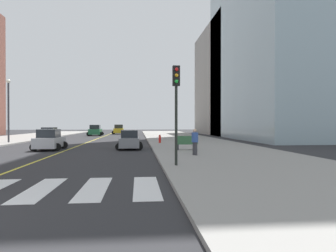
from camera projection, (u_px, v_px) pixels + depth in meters
name	position (u px, v px, depth m)	size (l,w,h in m)	color
sidewalk_kerb_east	(207.00, 148.00, 27.20)	(10.00, 120.00, 0.15)	gray
lane_divider_paint	(98.00, 138.00, 45.90)	(0.16, 80.00, 0.01)	yellow
parking_garage_concrete	(247.00, 82.00, 64.30)	(18.00, 24.00, 22.22)	gray
car_silver_nearest	(49.00, 140.00, 25.92)	(2.49, 3.98, 1.77)	#B7B7BC
car_green_second	(95.00, 131.00, 56.47)	(2.87, 4.57, 2.03)	#236B42
car_gray_third	(130.00, 140.00, 26.71)	(2.34, 3.75, 1.67)	slate
car_white_fourth	(50.00, 135.00, 39.49)	(2.48, 3.96, 1.77)	silver
car_yellow_fifth	(119.00, 130.00, 65.39)	(2.99, 4.67, 2.05)	gold
traffic_light_near_corner	(176.00, 96.00, 15.23)	(0.36, 0.41, 5.00)	black
park_bench	(186.00, 143.00, 24.24)	(1.82, 0.62, 1.12)	#33603D
pedestrian_waiting_east	(195.00, 141.00, 20.17)	(0.43, 0.43, 1.74)	#38383D
fire_hydrant	(160.00, 139.00, 33.18)	(0.26, 0.26, 0.89)	red
street_lamp	(8.00, 105.00, 34.11)	(0.44, 0.44, 7.08)	#38383D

